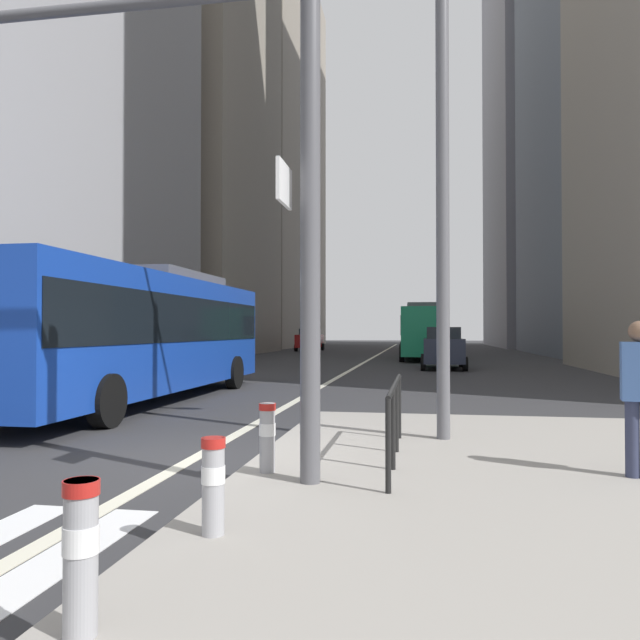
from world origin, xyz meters
TOP-DOWN VIEW (x-y plane):
  - ground_plane at (0.00, 20.00)m, footprint 160.00×160.00m
  - lane_centre_line at (0.00, 30.00)m, footprint 0.20×80.00m
  - office_tower_left_mid at (-16.00, 35.84)m, footprint 13.78×16.07m
  - office_tower_left_far at (-16.00, 59.31)m, footprint 12.75×25.84m
  - office_tower_right_mid at (17.00, 38.45)m, footprint 10.76×19.81m
  - office_tower_right_far at (17.00, 61.75)m, footprint 11.72×21.67m
  - city_bus_blue_oncoming at (-3.75, 6.03)m, footprint 2.74×11.75m
  - city_bus_red_receding at (3.14, 30.17)m, footprint 2.93×11.18m
  - city_bus_red_distant at (3.04, 48.84)m, footprint 2.78×11.75m
  - car_oncoming_mid at (-6.48, 43.56)m, footprint 2.05×4.49m
  - car_receding_near at (4.14, 20.49)m, footprint 2.06×4.35m
  - traffic_signal_gantry at (-0.50, -1.61)m, footprint 7.19×0.65m
  - street_lamp_post at (3.46, 1.30)m, footprint 5.50×0.32m
  - bollard_front at (1.32, -5.00)m, footprint 0.20×0.20m
  - bollard_left at (1.48, -3.35)m, footprint 0.20×0.20m
  - bollard_right at (1.37, -1.21)m, footprint 0.20×0.20m
  - pedestrian_railing at (2.80, -0.32)m, footprint 0.06×3.18m
  - pedestrian_waiting at (5.54, -0.78)m, footprint 0.42×0.31m

SIDE VIEW (x-z plane):
  - ground_plane at x=0.00m, z-range 0.00..0.00m
  - lane_centre_line at x=0.00m, z-range 0.00..0.01m
  - bollard_left at x=1.48m, z-range 0.20..0.97m
  - bollard_right at x=1.37m, z-range 0.20..0.99m
  - bollard_front at x=1.32m, z-range 0.20..1.03m
  - pedestrian_railing at x=2.80m, z-range 0.35..1.33m
  - car_receding_near at x=4.14m, z-range 0.02..1.96m
  - car_oncoming_mid at x=-6.48m, z-range 0.02..1.96m
  - pedestrian_waiting at x=5.54m, z-range 0.25..2.00m
  - city_bus_red_receding at x=3.14m, z-range 0.14..3.54m
  - city_bus_red_distant at x=3.04m, z-range 0.14..3.54m
  - city_bus_blue_oncoming at x=-3.75m, z-range 0.14..3.54m
  - traffic_signal_gantry at x=-0.50m, z-range 1.16..7.16m
  - street_lamp_post at x=3.46m, z-range 1.28..9.28m
  - office_tower_left_far at x=-16.00m, z-range 0.00..44.27m
  - office_tower_left_mid at x=-16.00m, z-range 0.00..47.41m
  - office_tower_right_mid at x=17.00m, z-range 0.00..51.88m
  - office_tower_right_far at x=17.00m, z-range 0.00..56.47m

